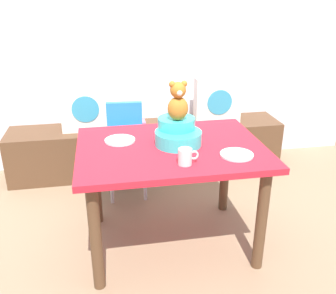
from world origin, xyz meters
TOP-DOWN VIEW (x-y plane):
  - ground_plane at (0.00, 0.00)m, footprint 8.00×8.00m
  - back_wall at (0.00, 1.46)m, footprint 4.40×0.10m
  - window_bench at (0.00, 1.19)m, footprint 2.60×0.44m
  - pillow_floral_left at (-0.56, 1.17)m, footprint 0.44×0.15m
  - pillow_floral_right at (0.68, 1.17)m, footprint 0.44×0.15m
  - book_stack at (-0.12, 1.19)m, footprint 0.20×0.14m
  - dining_table at (0.00, 0.00)m, footprint 1.18×0.89m
  - highchair at (-0.24, 0.76)m, footprint 0.34×0.47m
  - infant_seat_teal at (0.05, 0.03)m, footprint 0.30×0.33m
  - teddy_bear at (0.05, 0.03)m, footprint 0.13×0.12m
  - ketchup_bottle at (0.08, 0.35)m, footprint 0.07×0.07m
  - coffee_mug at (0.03, -0.28)m, footprint 0.12×0.08m
  - dinner_plate_near at (-0.31, 0.14)m, footprint 0.20×0.20m
  - dinner_plate_far at (0.36, -0.22)m, footprint 0.20×0.20m

SIDE VIEW (x-z plane):
  - ground_plane at x=0.00m, z-range 0.00..0.00m
  - window_bench at x=0.00m, z-range 0.00..0.46m
  - book_stack at x=-0.12m, z-range 0.46..0.51m
  - highchair at x=-0.24m, z-range 0.13..0.92m
  - dining_table at x=0.00m, z-range 0.26..1.00m
  - pillow_floral_left at x=-0.56m, z-range 0.46..0.90m
  - pillow_floral_right at x=0.68m, z-range 0.46..0.90m
  - dinner_plate_near at x=-0.31m, z-range 0.74..0.75m
  - dinner_plate_far at x=0.36m, z-range 0.74..0.75m
  - coffee_mug at x=0.03m, z-range 0.74..0.84m
  - infant_seat_teal at x=0.05m, z-range 0.73..0.89m
  - ketchup_bottle at x=0.08m, z-range 0.73..0.92m
  - teddy_bear at x=0.05m, z-range 0.89..1.14m
  - back_wall at x=0.00m, z-range 0.00..2.60m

